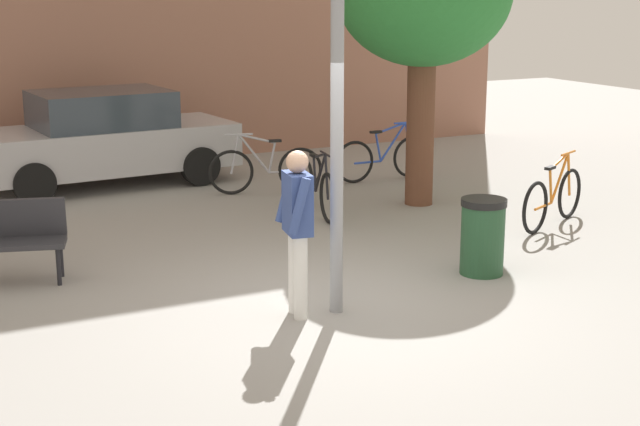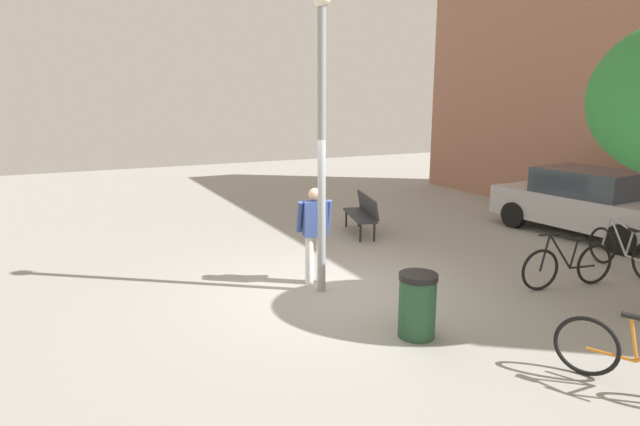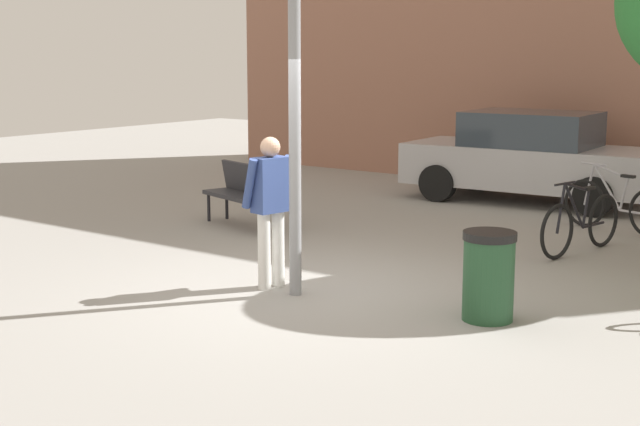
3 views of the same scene
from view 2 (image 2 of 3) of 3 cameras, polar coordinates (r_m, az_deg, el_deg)
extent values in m
plane|color=gray|center=(8.80, 1.32, -8.35)|extent=(36.00, 36.00, 0.00)
cylinder|color=gray|center=(8.20, 0.18, 6.21)|extent=(0.13, 0.13, 4.47)
cylinder|color=white|center=(8.92, -1.18, -5.17)|extent=(0.14, 0.14, 0.85)
cylinder|color=white|center=(8.97, 0.05, -5.07)|extent=(0.14, 0.14, 0.85)
cube|color=#334784|center=(8.76, -0.57, -0.59)|extent=(0.29, 0.43, 0.60)
sphere|color=tan|center=(8.67, -0.58, 2.05)|extent=(0.22, 0.22, 0.22)
cylinder|color=#334784|center=(8.73, -2.24, -0.43)|extent=(0.24, 0.13, 0.55)
cylinder|color=#334784|center=(8.86, 0.90, -0.23)|extent=(0.24, 0.13, 0.55)
cube|color=#2D2D33|center=(12.24, 4.38, -0.26)|extent=(1.66, 0.88, 0.06)
cube|color=#2D2D33|center=(12.23, 5.26, 0.92)|extent=(1.57, 0.58, 0.44)
cylinder|color=black|center=(11.58, 4.46, -2.21)|extent=(0.05, 0.05, 0.42)
cylinder|color=black|center=(12.94, 2.89, -0.64)|extent=(0.05, 0.05, 0.42)
cylinder|color=black|center=(11.66, 5.99, -2.14)|extent=(0.05, 0.05, 0.42)
cylinder|color=black|center=(13.01, 4.27, -0.59)|extent=(0.05, 0.05, 0.42)
torus|color=black|center=(9.37, 23.04, -5.78)|extent=(0.18, 0.71, 0.71)
torus|color=black|center=(10.08, 27.92, -4.99)|extent=(0.18, 0.71, 0.71)
cylinder|color=black|center=(9.52, 24.90, -3.87)|extent=(0.12, 0.50, 0.64)
cylinder|color=black|center=(9.49, 25.25, -2.48)|extent=(0.14, 0.58, 0.18)
cylinder|color=black|center=(9.73, 26.13, -4.12)|extent=(0.06, 0.14, 0.48)
cylinder|color=black|center=(9.92, 26.86, -5.30)|extent=(0.12, 0.50, 0.04)
cylinder|color=black|center=(9.33, 23.50, -4.06)|extent=(0.06, 0.17, 0.63)
cube|color=black|center=(9.69, 26.50, -2.58)|extent=(0.11, 0.21, 0.04)
cylinder|color=black|center=(9.29, 23.97, -2.18)|extent=(0.11, 0.44, 0.03)
torus|color=black|center=(11.44, 28.61, -3.13)|extent=(0.70, 0.23, 0.71)
cylinder|color=#ADADB7|center=(11.11, 29.95, -2.18)|extent=(0.49, 0.16, 0.64)
cylinder|color=#ADADB7|center=(11.03, 30.25, -1.06)|extent=(0.57, 0.18, 0.18)
cylinder|color=#ADADB7|center=(10.93, 30.88, -2.92)|extent=(0.14, 0.07, 0.48)
cylinder|color=#ADADB7|center=(10.84, 31.45, -4.38)|extent=(0.49, 0.16, 0.04)
cylinder|color=#ADADB7|center=(11.33, 28.96, -1.83)|extent=(0.17, 0.08, 0.63)
cube|color=black|center=(10.83, 31.21, -1.63)|extent=(0.21, 0.13, 0.04)
cylinder|color=#ADADB7|center=(11.22, 29.34, -0.37)|extent=(0.43, 0.14, 0.03)
torus|color=black|center=(6.83, 27.24, -12.88)|extent=(0.66, 0.35, 0.71)
cylinder|color=orange|center=(6.69, 31.26, -11.87)|extent=(0.14, 0.09, 0.48)
cylinder|color=orange|center=(6.81, 29.33, -13.42)|extent=(0.47, 0.25, 0.04)
cube|color=black|center=(6.60, 31.08, -9.69)|extent=(0.22, 0.16, 0.04)
cube|color=#B7B7BC|center=(13.56, 27.20, 0.37)|extent=(4.30, 1.98, 0.70)
cube|color=#333D47|center=(13.46, 27.46, 3.00)|extent=(2.20, 1.70, 0.60)
cylinder|color=black|center=(12.28, 30.30, -2.52)|extent=(0.65, 0.26, 0.64)
cylinder|color=black|center=(15.01, 24.44, 0.49)|extent=(0.65, 0.26, 0.64)
cylinder|color=black|center=(13.75, 20.55, -0.18)|extent=(0.65, 0.26, 0.64)
cylinder|color=#234C2D|center=(7.12, 10.63, -10.24)|extent=(0.49, 0.49, 0.80)
cylinder|color=black|center=(6.97, 10.78, -6.90)|extent=(0.52, 0.52, 0.08)
camera|label=1|loc=(12.30, -47.83, 8.91)|focal=52.96mm
camera|label=3|loc=(4.09, -95.04, -8.27)|focal=51.38mm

